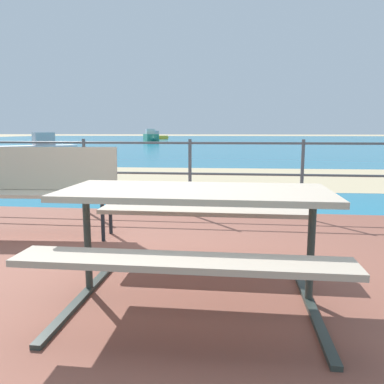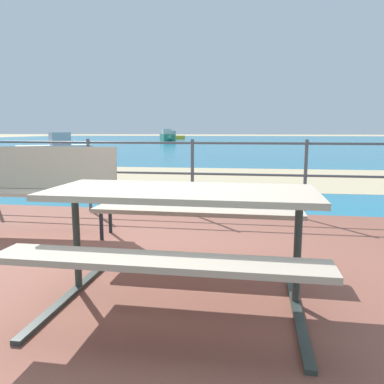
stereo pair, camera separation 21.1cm
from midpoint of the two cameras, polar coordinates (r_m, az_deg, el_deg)
name	(u,v)px [view 1 (the left image)]	position (r m, az deg, el deg)	size (l,w,h in m)	color
ground_plane	(153,287)	(3.11, -7.71, -13.69)	(240.00, 240.00, 0.00)	tan
patio_paving	(153,283)	(3.10, -7.73, -13.18)	(6.40, 5.20, 0.06)	brown
sea_water	(232,142)	(42.80, 5.72, 7.40)	(90.00, 90.00, 0.01)	teal
beach_strip	(212,177)	(10.01, 2.41, 2.20)	(54.00, 4.77, 0.01)	tan
picnic_table	(195,214)	(2.59, -1.83, -3.22)	(1.77, 1.54, 0.75)	tan
park_bench	(40,183)	(4.56, -22.78, 1.29)	(1.69, 0.51, 0.96)	#BCAD93
railing_fence	(190,167)	(5.20, -1.47, 3.71)	(5.94, 0.04, 1.03)	#4C5156
boat_near	(157,137)	(54.14, -5.31, 8.12)	(3.20, 2.73, 1.15)	yellow
boat_mid	(37,149)	(19.61, -22.13, 5.94)	(3.38, 3.16, 1.11)	silver
boat_far	(151,137)	(42.28, -6.23, 8.04)	(2.53, 4.63, 1.37)	#338466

